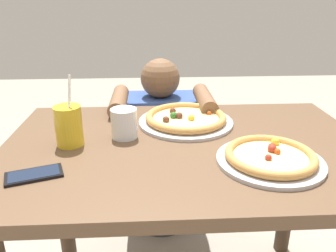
{
  "coord_description": "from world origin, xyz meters",
  "views": [
    {
      "loc": [
        -0.12,
        -1.02,
        1.22
      ],
      "look_at": [
        -0.06,
        0.08,
        0.78
      ],
      "focal_mm": 36.22,
      "sensor_mm": 36.0,
      "label": 1
    }
  ],
  "objects": [
    {
      "name": "dining_table",
      "position": [
        0.0,
        0.0,
        0.63
      ],
      "size": [
        1.22,
        0.8,
        0.75
      ],
      "color": "brown",
      "rests_on": "ground"
    },
    {
      "name": "water_cup_clear",
      "position": [
        -0.21,
        0.07,
        0.8
      ],
      "size": [
        0.09,
        0.09,
        0.1
      ],
      "color": "silver",
      "rests_on": "dining_table"
    },
    {
      "name": "diner_seated",
      "position": [
        -0.07,
        0.59,
        0.41
      ],
      "size": [
        0.44,
        0.53,
        0.92
      ],
      "color": "#333847",
      "rests_on": "ground"
    },
    {
      "name": "pizza_far",
      "position": [
        0.01,
        0.18,
        0.77
      ],
      "size": [
        0.36,
        0.36,
        0.04
      ],
      "color": "#B7B7BC",
      "rests_on": "dining_table"
    },
    {
      "name": "drink_cup_colored",
      "position": [
        -0.38,
        0.01,
        0.82
      ],
      "size": [
        0.09,
        0.09,
        0.23
      ],
      "color": "gold",
      "rests_on": "dining_table"
    },
    {
      "name": "pizza_near",
      "position": [
        0.23,
        -0.15,
        0.77
      ],
      "size": [
        0.31,
        0.31,
        0.04
      ],
      "color": "#B7B7BC",
      "rests_on": "dining_table"
    },
    {
      "name": "cell_phone",
      "position": [
        -0.44,
        -0.19,
        0.75
      ],
      "size": [
        0.17,
        0.12,
        0.01
      ],
      "color": "black",
      "rests_on": "dining_table"
    }
  ]
}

